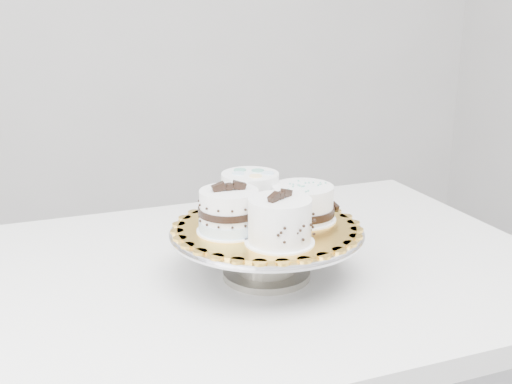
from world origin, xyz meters
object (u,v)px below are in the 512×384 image
object	(u,v)px
cake_swirl	(280,222)
cake_dots	(250,193)
cake_stand	(267,244)
table	(232,306)
cake_ribbon	(303,204)
cake_banded	(229,213)
cake_board	(267,227)

from	to	relation	value
cake_swirl	cake_dots	distance (m)	0.16
cake_stand	table	bearing A→B (deg)	130.01
cake_swirl	cake_dots	size ratio (longest dim) A/B	1.05
cake_stand	cake_ribbon	xyz separation A→B (m)	(0.07, 0.01, 0.06)
cake_swirl	cake_banded	distance (m)	0.10
cake_dots	cake_ribbon	size ratio (longest dim) A/B	1.02
cake_board	cake_dots	size ratio (longest dim) A/B	2.32
cake_swirl	cake_ribbon	xyz separation A→B (m)	(0.08, 0.09, -0.01)
cake_swirl	cake_banded	size ratio (longest dim) A/B	1.25
cake_board	cake_dots	distance (m)	0.08
table	cake_stand	distance (m)	0.16
table	cake_banded	world-z (taller)	cake_banded
cake_stand	cake_banded	bearing A→B (deg)	-178.75
cake_swirl	cake_board	bearing A→B (deg)	52.26
cake_stand	cake_board	distance (m)	0.03
cake_board	cake_ribbon	world-z (taller)	cake_ribbon
cake_stand	cake_board	world-z (taller)	cake_board
table	cake_dots	bearing A→B (deg)	21.31
table	cake_banded	xyz separation A→B (m)	(-0.02, -0.06, 0.21)
table	cake_ribbon	bearing A→B (deg)	-21.87
table	cake_banded	distance (m)	0.22
cake_stand	cake_ribbon	world-z (taller)	cake_ribbon
cake_banded	cake_swirl	bearing A→B (deg)	-49.52
cake_stand	cake_dots	size ratio (longest dim) A/B	2.54
cake_dots	cake_ribbon	world-z (taller)	cake_dots
cake_banded	cake_dots	size ratio (longest dim) A/B	0.84
table	cake_board	distance (m)	0.19
table	cake_ribbon	xyz separation A→B (m)	(0.12, -0.05, 0.20)
cake_stand	cake_swirl	bearing A→B (deg)	-97.02
cake_board	cake_ribbon	distance (m)	0.08
cake_board	cake_banded	bearing A→B (deg)	-178.75
cake_banded	cake_ribbon	xyz separation A→B (m)	(0.14, 0.01, -0.00)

